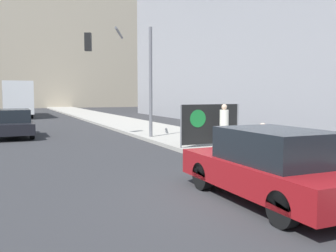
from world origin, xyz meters
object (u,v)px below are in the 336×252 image
Objects in this scene: parked_car_curbside at (271,166)px; city_bus_on_road at (17,97)px; car_on_road_nearest at (13,123)px; protest_banner at (210,124)px; seated_protester at (264,142)px; jogger_on_sidewalk at (224,126)px; traffic_light_pole at (126,62)px.

city_bus_on_road reaches higher than parked_car_curbside.
city_bus_on_road reaches higher than car_on_road_nearest.
city_bus_on_road is at bearing 103.09° from protest_banner.
city_bus_on_road is (-6.03, 30.87, 1.15)m from seated_protester.
jogger_on_sidewalk reaches higher than car_on_road_nearest.
traffic_light_pole is at bearing -67.38° from jogger_on_sidewalk.
protest_banner is at bearing 70.14° from parked_car_curbside.
jogger_on_sidewalk is 0.16× the size of city_bus_on_road.
car_on_road_nearest reaches higher than seated_protester.
city_bus_on_road is at bearing 87.81° from car_on_road_nearest.
protest_banner reaches higher than parked_car_curbside.
parked_car_curbside is at bearing -83.45° from city_bus_on_road.
protest_banner is at bearing -49.00° from car_on_road_nearest.
protest_banner is 0.59× the size of parked_car_curbside.
seated_protester is 0.25× the size of car_on_road_nearest.
jogger_on_sidewalk reaches higher than protest_banner.
seated_protester is at bearing -94.31° from protest_banner.
parked_car_curbside reaches higher than car_on_road_nearest.
protest_banner is 27.90m from city_bus_on_road.
city_bus_on_road is at bearing -78.86° from jogger_on_sidewalk.
parked_car_curbside is (-2.15, -3.00, -0.05)m from seated_protester.
parked_car_curbside is at bearing 63.71° from jogger_on_sidewalk.
car_on_road_nearest is 0.45× the size of city_bus_on_road.
car_on_road_nearest is (-7.36, 8.63, -0.29)m from jogger_on_sidewalk.
traffic_light_pole is 6.86m from car_on_road_nearest.
parked_car_curbside is 0.92× the size of car_on_road_nearest.
jogger_on_sidewalk reaches higher than seated_protester.
car_on_road_nearest is (-6.76, 11.81, -0.07)m from seated_protester.
traffic_light_pole reaches higher than jogger_on_sidewalk.
protest_banner is 0.50× the size of traffic_light_pole.
jogger_on_sidewalk is 0.62m from protest_banner.
car_on_road_nearest is at bearing -51.86° from jogger_on_sidewalk.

